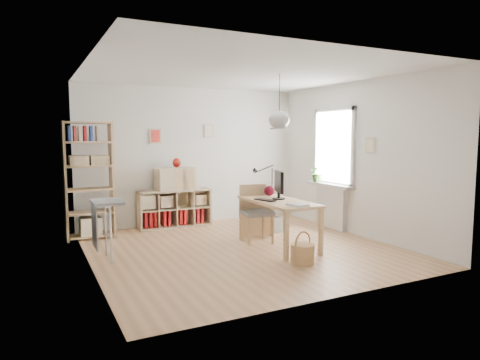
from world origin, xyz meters
name	(u,v)px	position (x,y,z in m)	size (l,w,h in m)	color
ground	(243,249)	(0.00, 0.00, 0.00)	(4.50, 4.50, 0.00)	tan
room_shell	(279,120)	(0.55, -0.15, 2.00)	(4.50, 4.50, 4.50)	white
window_unit	(334,147)	(2.23, 0.60, 1.55)	(0.07, 1.16, 1.46)	white
radiator	(331,207)	(2.19, 0.60, 0.40)	(0.10, 0.80, 0.80)	silver
windowsill	(330,185)	(2.14, 0.60, 0.83)	(0.22, 1.20, 0.06)	silver
desk	(278,206)	(0.55, -0.15, 0.66)	(0.70, 1.50, 0.75)	tan
cube_shelf	(173,211)	(-0.47, 2.08, 0.30)	(1.40, 0.38, 0.72)	#CBB386
tall_bookshelf	(88,175)	(-2.04, 1.80, 1.09)	(0.80, 0.38, 2.00)	tan
side_table	(103,214)	(-2.04, 0.35, 0.67)	(0.40, 0.55, 0.85)	gray
chair	(256,209)	(0.41, 0.33, 0.54)	(0.52, 0.52, 0.95)	gray
wicker_basket	(302,253)	(0.40, -1.05, 0.15)	(0.33, 0.33, 0.46)	#A07548
storage_chest	(264,222)	(0.88, 0.90, 0.19)	(0.66, 0.72, 0.58)	#B1B1AC
monitor	(279,183)	(0.62, -0.04, 1.00)	(0.22, 0.50, 0.45)	black
keyboard	(265,200)	(0.36, -0.07, 0.76)	(0.13, 0.36, 0.02)	black
task_lamp	(263,176)	(0.60, 0.45, 1.08)	(0.45, 0.17, 0.48)	black
yarn_ball	(269,191)	(0.67, 0.35, 0.83)	(0.17, 0.17, 0.17)	#510A1C
paper_tray	(298,205)	(0.53, -0.71, 0.76)	(0.22, 0.28, 0.03)	silver
drawer_chest	(175,179)	(-0.43, 2.04, 0.93)	(0.75, 0.34, 0.43)	#CBB386
red_vase	(177,163)	(-0.39, 2.04, 1.24)	(0.15, 0.15, 0.18)	maroon
potted_plant	(318,173)	(2.12, 0.95, 1.04)	(0.32, 0.28, 0.35)	#3F712A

